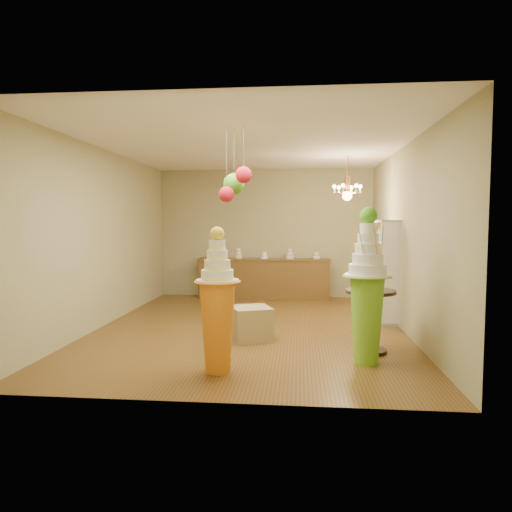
# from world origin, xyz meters

# --- Properties ---
(floor) EXTENTS (6.50, 6.50, 0.00)m
(floor) POSITION_xyz_m (0.00, 0.00, 0.00)
(floor) COLOR #563A17
(floor) RESTS_ON ground
(ceiling) EXTENTS (6.50, 6.50, 0.00)m
(ceiling) POSITION_xyz_m (0.00, 0.00, 3.00)
(ceiling) COLOR white
(ceiling) RESTS_ON ground
(wall_back) EXTENTS (5.00, 0.04, 3.00)m
(wall_back) POSITION_xyz_m (0.00, 3.25, 1.50)
(wall_back) COLOR #979268
(wall_back) RESTS_ON ground
(wall_front) EXTENTS (5.00, 0.04, 3.00)m
(wall_front) POSITION_xyz_m (0.00, -3.25, 1.50)
(wall_front) COLOR #979268
(wall_front) RESTS_ON ground
(wall_left) EXTENTS (0.04, 6.50, 3.00)m
(wall_left) POSITION_xyz_m (-2.50, 0.00, 1.50)
(wall_left) COLOR #979268
(wall_left) RESTS_ON ground
(wall_right) EXTENTS (0.04, 6.50, 3.00)m
(wall_right) POSITION_xyz_m (2.50, 0.00, 1.50)
(wall_right) COLOR #979268
(wall_right) RESTS_ON ground
(pedestal_green) EXTENTS (0.75, 0.75, 1.95)m
(pedestal_green) POSITION_xyz_m (1.65, -1.83, 0.81)
(pedestal_green) COLOR #70B829
(pedestal_green) RESTS_ON floor
(pedestal_orange) EXTENTS (0.55, 0.55, 1.71)m
(pedestal_orange) POSITION_xyz_m (-0.13, -2.34, 0.69)
(pedestal_orange) COLOR orange
(pedestal_orange) RESTS_ON floor
(burlap_riser) EXTENTS (0.71, 0.71, 0.50)m
(burlap_riser) POSITION_xyz_m (0.10, -0.83, 0.25)
(burlap_riser) COLOR #988553
(burlap_riser) RESTS_ON floor
(sideboard) EXTENTS (3.04, 0.54, 1.16)m
(sideboard) POSITION_xyz_m (0.00, 2.97, 0.48)
(sideboard) COLOR brown
(sideboard) RESTS_ON floor
(shelving_unit) EXTENTS (0.33, 1.20, 1.80)m
(shelving_unit) POSITION_xyz_m (2.34, 0.80, 0.90)
(shelving_unit) COLOR beige
(shelving_unit) RESTS_ON floor
(round_table) EXTENTS (0.88, 0.88, 0.85)m
(round_table) POSITION_xyz_m (1.78, -1.33, 0.55)
(round_table) COLOR black
(round_table) RESTS_ON floor
(vase) EXTENTS (0.21, 0.21, 0.17)m
(vase) POSITION_xyz_m (1.78, -1.33, 0.94)
(vase) COLOR beige
(vase) RESTS_ON round_table
(pom_red_left) EXTENTS (0.20, 0.20, 0.98)m
(pom_red_left) POSITION_xyz_m (-0.13, -1.64, 2.12)
(pom_red_left) COLOR #474233
(pom_red_left) RESTS_ON ceiling
(pom_green_mid) EXTENTS (0.29, 0.29, 0.87)m
(pom_green_mid) POSITION_xyz_m (-0.07, -1.41, 2.27)
(pom_green_mid) COLOR #474233
(pom_green_mid) RESTS_ON ceiling
(pom_red_right) EXTENTS (0.22, 0.22, 0.74)m
(pom_red_right) POSITION_xyz_m (0.09, -1.66, 2.37)
(pom_red_right) COLOR #474233
(pom_red_right) RESTS_ON ceiling
(chandelier) EXTENTS (0.61, 0.61, 0.85)m
(chandelier) POSITION_xyz_m (1.69, 1.06, 2.30)
(chandelier) COLOR #D3824A
(chandelier) RESTS_ON ceiling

